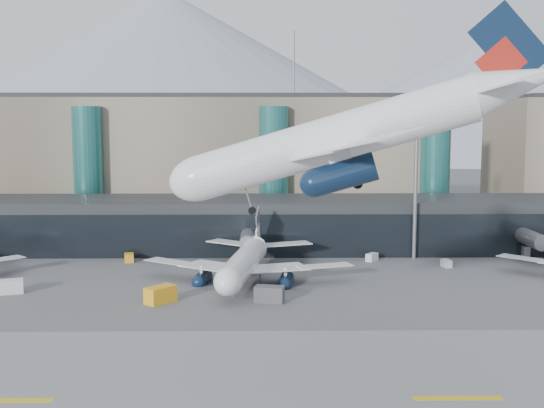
{
  "coord_description": "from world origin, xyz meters",
  "views": [
    {
      "loc": [
        2.62,
        -73.07,
        24.44
      ],
      "look_at": [
        4.04,
        32.0,
        11.94
      ],
      "focal_mm": 45.0,
      "sensor_mm": 36.0,
      "label": 1
    }
  ],
  "objects_px": {
    "lightmast_mid": "(416,179)",
    "veh_g": "(446,263)",
    "jet_parked_mid": "(247,252)",
    "veh_c": "(269,294)",
    "veh_b": "(129,258)",
    "veh_a": "(10,287)",
    "hero_jet": "(370,120)",
    "veh_h": "(160,295)",
    "veh_d": "(372,257)"
  },
  "relations": [
    {
      "from": "lightmast_mid",
      "to": "veh_g",
      "type": "xyz_separation_m",
      "value": [
        3.95,
        -7.26,
        -13.79
      ]
    },
    {
      "from": "jet_parked_mid",
      "to": "veh_c",
      "type": "relative_size",
      "value": 8.74
    },
    {
      "from": "lightmast_mid",
      "to": "veh_b",
      "type": "height_order",
      "value": "lightmast_mid"
    },
    {
      "from": "lightmast_mid",
      "to": "jet_parked_mid",
      "type": "xyz_separation_m",
      "value": [
        -29.87,
        -15.59,
        -10.15
      ]
    },
    {
      "from": "veh_a",
      "to": "hero_jet",
      "type": "bearing_deg",
      "value": -56.17
    },
    {
      "from": "lightmast_mid",
      "to": "hero_jet",
      "type": "height_order",
      "value": "hero_jet"
    },
    {
      "from": "jet_parked_mid",
      "to": "veh_h",
      "type": "relative_size",
      "value": 8.34
    },
    {
      "from": "jet_parked_mid",
      "to": "lightmast_mid",
      "type": "bearing_deg",
      "value": -54.29
    },
    {
      "from": "lightmast_mid",
      "to": "veh_g",
      "type": "relative_size",
      "value": 11.86
    },
    {
      "from": "jet_parked_mid",
      "to": "veh_d",
      "type": "bearing_deg",
      "value": -50.05
    },
    {
      "from": "lightmast_mid",
      "to": "veh_c",
      "type": "bearing_deg",
      "value": -131.66
    },
    {
      "from": "veh_b",
      "to": "veh_d",
      "type": "bearing_deg",
      "value": -101.89
    },
    {
      "from": "veh_b",
      "to": "veh_d",
      "type": "relative_size",
      "value": 1.05
    },
    {
      "from": "lightmast_mid",
      "to": "veh_h",
      "type": "height_order",
      "value": "lightmast_mid"
    },
    {
      "from": "veh_b",
      "to": "jet_parked_mid",
      "type": "bearing_deg",
      "value": -134.43
    },
    {
      "from": "veh_d",
      "to": "veh_a",
      "type": "bearing_deg",
      "value": 151.01
    },
    {
      "from": "hero_jet",
      "to": "jet_parked_mid",
      "type": "distance_m",
      "value": 50.76
    },
    {
      "from": "veh_d",
      "to": "veh_g",
      "type": "relative_size",
      "value": 1.12
    },
    {
      "from": "veh_d",
      "to": "veh_h",
      "type": "distance_m",
      "value": 43.62
    },
    {
      "from": "veh_h",
      "to": "lightmast_mid",
      "type": "bearing_deg",
      "value": -12.0
    },
    {
      "from": "veh_b",
      "to": "hero_jet",
      "type": "bearing_deg",
      "value": -162.34
    },
    {
      "from": "jet_parked_mid",
      "to": "veh_h",
      "type": "distance_m",
      "value": 18.71
    },
    {
      "from": "veh_c",
      "to": "veh_d",
      "type": "relative_size",
      "value": 1.65
    },
    {
      "from": "hero_jet",
      "to": "veh_b",
      "type": "height_order",
      "value": "hero_jet"
    },
    {
      "from": "lightmast_mid",
      "to": "veh_c",
      "type": "relative_size",
      "value": 6.44
    },
    {
      "from": "veh_a",
      "to": "veh_c",
      "type": "distance_m",
      "value": 37.74
    },
    {
      "from": "jet_parked_mid",
      "to": "veh_b",
      "type": "relative_size",
      "value": 13.74
    },
    {
      "from": "veh_c",
      "to": "veh_g",
      "type": "relative_size",
      "value": 1.84
    },
    {
      "from": "hero_jet",
      "to": "veh_h",
      "type": "height_order",
      "value": "hero_jet"
    },
    {
      "from": "jet_parked_mid",
      "to": "veh_c",
      "type": "bearing_deg",
      "value": -158.51
    },
    {
      "from": "hero_jet",
      "to": "jet_parked_mid",
      "type": "xyz_separation_m",
      "value": [
        -12.04,
        44.86,
        -20.47
      ]
    },
    {
      "from": "jet_parked_mid",
      "to": "veh_d",
      "type": "height_order",
      "value": "jet_parked_mid"
    },
    {
      "from": "jet_parked_mid",
      "to": "veh_c",
      "type": "xyz_separation_m",
      "value": [
        3.37,
        -14.19,
        -3.16
      ]
    },
    {
      "from": "veh_c",
      "to": "veh_g",
      "type": "height_order",
      "value": "veh_c"
    },
    {
      "from": "veh_a",
      "to": "veh_h",
      "type": "distance_m",
      "value": 23.14
    },
    {
      "from": "veh_b",
      "to": "veh_c",
      "type": "xyz_separation_m",
      "value": [
        24.62,
        -27.66,
        0.37
      ]
    },
    {
      "from": "hero_jet",
      "to": "veh_h",
      "type": "bearing_deg",
      "value": 135.35
    },
    {
      "from": "lightmast_mid",
      "to": "jet_parked_mid",
      "type": "relative_size",
      "value": 0.74
    },
    {
      "from": "veh_g",
      "to": "veh_h",
      "type": "relative_size",
      "value": 0.52
    },
    {
      "from": "veh_c",
      "to": "veh_g",
      "type": "bearing_deg",
      "value": 48.59
    },
    {
      "from": "lightmast_mid",
      "to": "veh_g",
      "type": "height_order",
      "value": "lightmast_mid"
    },
    {
      "from": "jet_parked_mid",
      "to": "veh_c",
      "type": "height_order",
      "value": "jet_parked_mid"
    },
    {
      "from": "hero_jet",
      "to": "veh_d",
      "type": "relative_size",
      "value": 15.27
    },
    {
      "from": "veh_g",
      "to": "veh_h",
      "type": "height_order",
      "value": "veh_h"
    },
    {
      "from": "hero_jet",
      "to": "veh_g",
      "type": "bearing_deg",
      "value": 75.34
    },
    {
      "from": "veh_g",
      "to": "veh_h",
      "type": "xyz_separation_m",
      "value": [
        -45.35,
        -22.74,
        0.52
      ]
    },
    {
      "from": "veh_c",
      "to": "veh_g",
      "type": "distance_m",
      "value": 37.89
    },
    {
      "from": "hero_jet",
      "to": "veh_b",
      "type": "bearing_deg",
      "value": 127.32
    },
    {
      "from": "veh_b",
      "to": "veh_g",
      "type": "height_order",
      "value": "veh_b"
    },
    {
      "from": "jet_parked_mid",
      "to": "veh_g",
      "type": "xyz_separation_m",
      "value": [
        33.82,
        8.34,
        -3.64
      ]
    }
  ]
}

